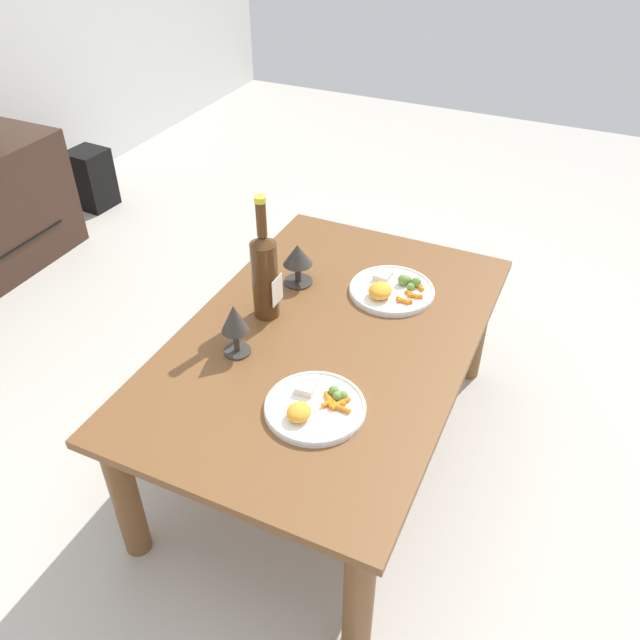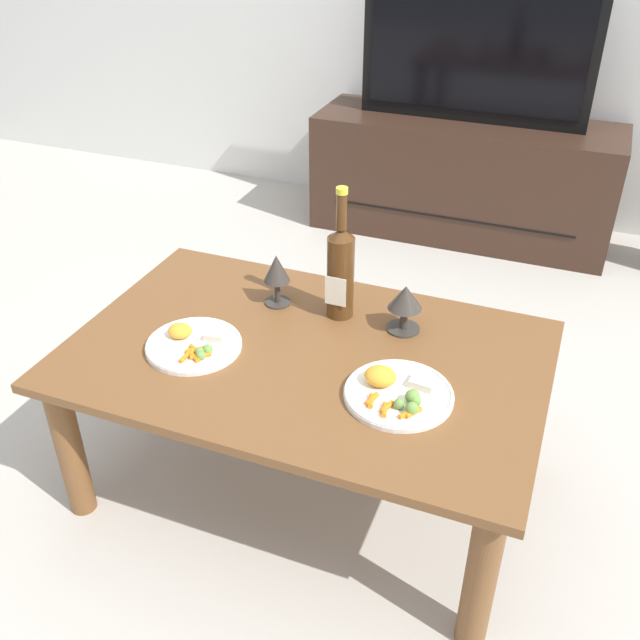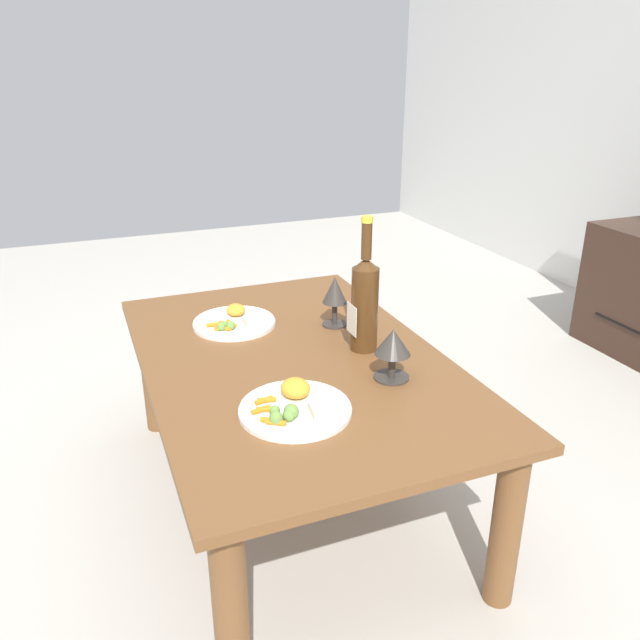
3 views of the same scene
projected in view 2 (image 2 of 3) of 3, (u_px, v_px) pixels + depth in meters
ground_plane at (307, 480)px, 2.04m from camera, size 6.40×6.40×0.00m
dining_table at (306, 374)px, 1.84m from camera, size 1.20×0.77×0.45m
tv_stand at (462, 178)px, 3.29m from camera, size 1.36×0.45×0.54m
tv_screen at (477, 48)px, 2.97m from camera, size 1.00×0.05×0.62m
wine_bottle at (341, 269)px, 1.87m from camera, size 0.07×0.08×0.37m
goblet_left at (277, 271)px, 1.94m from camera, size 0.07×0.07×0.15m
goblet_right at (405, 300)px, 1.83m from camera, size 0.09×0.09×0.13m
dinner_plate_left at (194, 344)px, 1.80m from camera, size 0.25×0.25×0.05m
dinner_plate_right at (398, 392)px, 1.64m from camera, size 0.26×0.26×0.05m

